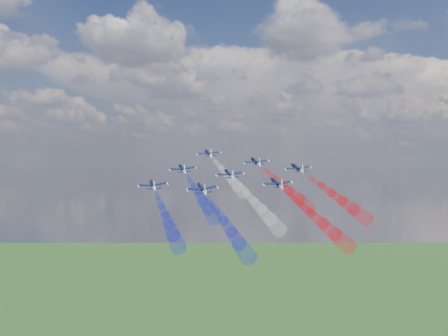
% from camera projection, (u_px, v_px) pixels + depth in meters
% --- Properties ---
extents(jet_lead, '(12.78, 13.39, 5.95)m').
position_uv_depth(jet_lead, '(208.00, 153.00, 177.73)').
color(jet_lead, black).
extents(trail_lead, '(24.09, 31.89, 13.26)m').
position_uv_depth(trail_lead, '(226.00, 173.00, 156.25)').
color(trail_lead, white).
extents(jet_inner_left, '(12.78, 13.39, 5.95)m').
position_uv_depth(jet_inner_left, '(182.00, 169.00, 160.83)').
color(jet_inner_left, black).
extents(trail_inner_left, '(24.09, 31.89, 13.26)m').
position_uv_depth(trail_inner_left, '(198.00, 193.00, 139.35)').
color(trail_inner_left, '#1724C6').
extents(jet_inner_right, '(12.78, 13.39, 5.95)m').
position_uv_depth(jet_inner_right, '(256.00, 162.00, 166.10)').
color(jet_inner_right, black).
extents(trail_inner_right, '(24.09, 31.89, 13.26)m').
position_uv_depth(trail_inner_right, '(282.00, 184.00, 144.62)').
color(trail_inner_right, red).
extents(jet_outer_left, '(12.78, 13.39, 5.95)m').
position_uv_depth(jet_outer_left, '(153.00, 185.00, 146.50)').
color(jet_outer_left, black).
extents(trail_outer_left, '(24.09, 31.89, 13.26)m').
position_uv_depth(trail_outer_left, '(165.00, 215.00, 125.02)').
color(trail_outer_left, '#1724C6').
extents(jet_center_third, '(12.78, 13.39, 5.95)m').
position_uv_depth(jet_center_third, '(229.00, 174.00, 152.20)').
color(jet_center_third, black).
extents(trail_center_third, '(24.09, 31.89, 13.26)m').
position_uv_depth(trail_center_third, '(253.00, 201.00, 130.72)').
color(trail_center_third, white).
extents(jet_outer_right, '(12.78, 13.39, 5.95)m').
position_uv_depth(jet_outer_right, '(297.00, 168.00, 158.03)').
color(jet_outer_right, black).
extents(trail_outer_right, '(24.09, 31.89, 13.26)m').
position_uv_depth(trail_outer_right, '(331.00, 193.00, 136.55)').
color(trail_outer_right, red).
extents(jet_rear_left, '(12.78, 13.39, 5.95)m').
position_uv_depth(jet_rear_left, '(202.00, 188.00, 138.24)').
color(jet_rear_left, black).
extents(trail_rear_left, '(24.09, 31.89, 13.26)m').
position_uv_depth(trail_rear_left, '(224.00, 221.00, 116.76)').
color(trail_rear_left, '#1724C6').
extents(jet_rear_right, '(12.78, 13.39, 5.95)m').
position_uv_depth(jet_rear_right, '(277.00, 183.00, 143.95)').
color(jet_rear_right, black).
extents(trail_rear_right, '(24.09, 31.89, 13.26)m').
position_uv_depth(trail_rear_right, '(311.00, 214.00, 122.47)').
color(trail_rear_right, red).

